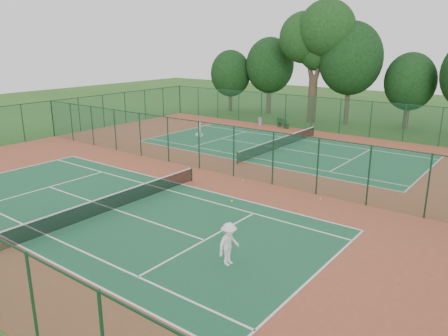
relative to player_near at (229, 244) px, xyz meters
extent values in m
plane|color=#2B591B|center=(-8.64, 10.14, -0.94)|extent=(120.00, 120.00, 0.00)
cube|color=brown|center=(-8.64, 10.14, -0.93)|extent=(40.00, 36.00, 0.01)
cube|color=#1B5737|center=(-8.64, 1.14, -0.92)|extent=(23.77, 10.97, 0.01)
cube|color=#1E613C|center=(-8.64, 19.14, -0.92)|extent=(23.77, 10.97, 0.01)
cube|color=#17462C|center=(-8.64, 28.14, 0.81)|extent=(40.00, 0.02, 3.50)
cube|color=#153B24|center=(-8.64, 28.14, 2.52)|extent=(40.00, 0.05, 0.05)
cube|color=#1B5333|center=(-28.64, 10.14, 0.81)|extent=(0.02, 36.00, 3.50)
cube|color=#133620|center=(-28.64, 10.14, 2.52)|extent=(0.05, 36.00, 0.05)
cube|color=#18482C|center=(-8.64, 10.14, 0.81)|extent=(40.00, 0.02, 3.50)
cube|color=#12331E|center=(-8.64, 10.14, 2.52)|extent=(40.00, 0.05, 0.05)
cylinder|color=#13351F|center=(-8.64, 7.54, -0.45)|extent=(0.10, 0.10, 0.97)
cube|color=black|center=(-8.64, 1.14, -0.45)|extent=(0.02, 12.80, 0.85)
cube|color=silver|center=(-8.64, 1.14, -0.02)|extent=(0.04, 12.80, 0.06)
cylinder|color=#12311C|center=(-8.64, 12.74, -0.45)|extent=(0.10, 0.10, 0.97)
cylinder|color=#12311C|center=(-8.64, 25.54, -0.45)|extent=(0.10, 0.10, 0.97)
cube|color=black|center=(-8.64, 19.14, -0.45)|extent=(0.02, 12.80, 0.85)
cube|color=white|center=(-8.64, 19.14, -0.02)|extent=(0.04, 12.80, 0.06)
imported|color=silver|center=(0.00, 0.00, 0.00)|extent=(0.74, 1.22, 1.84)
imported|color=silver|center=(-17.08, 18.31, -0.15)|extent=(0.47, 0.62, 1.54)
cylinder|color=gray|center=(-15.81, 27.15, -0.48)|extent=(0.64, 0.64, 0.90)
cube|color=#12351B|center=(-13.71, 27.75, -0.68)|extent=(0.25, 0.44, 0.50)
cube|color=#12351B|center=(-12.48, 27.23, -0.68)|extent=(0.25, 0.44, 0.50)
cube|color=#12351B|center=(-13.09, 27.49, -0.41)|extent=(1.72, 1.08, 0.06)
cube|color=#12351B|center=(-13.18, 27.28, -0.15)|extent=(1.56, 0.70, 0.50)
cube|color=silver|center=(-17.47, 18.77, -0.79)|extent=(0.77, 0.44, 0.27)
sphere|color=#CCE334|center=(-8.82, 9.55, -0.90)|extent=(0.06, 0.06, 0.06)
sphere|color=yellow|center=(-0.30, 9.42, -0.89)|extent=(0.08, 0.08, 0.08)
sphere|color=#D4E735|center=(-5.89, 9.56, -0.89)|extent=(0.07, 0.07, 0.07)
cylinder|color=#382A1E|center=(-12.26, 32.41, 1.73)|extent=(0.98, 0.98, 5.33)
cylinder|color=#382A1E|center=(-13.06, 32.68, 5.72)|extent=(1.81, 0.53, 5.30)
cylinder|color=#382A1E|center=(-11.46, 32.23, 5.99)|extent=(1.69, 0.50, 5.75)
sphere|color=black|center=(-13.68, 32.68, 8.39)|extent=(5.68, 5.68, 5.68)
sphere|color=black|center=(-10.93, 32.23, 9.27)|extent=(6.04, 6.04, 6.04)
sphere|color=black|center=(-12.08, 33.12, 7.05)|extent=(4.62, 4.62, 4.62)
camera|label=1|loc=(9.65, -13.08, 7.96)|focal=35.00mm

